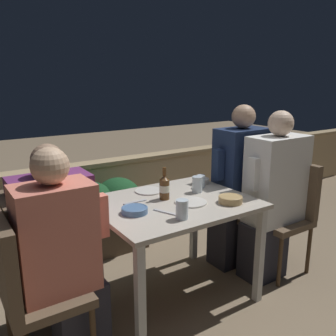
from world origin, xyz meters
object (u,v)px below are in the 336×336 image
Objects in this scene: person_purple_stripe at (60,239)px; chair_right_far at (253,198)px; chair_left_far at (27,255)px; chair_right_near at (288,206)px; beer_bottle at (164,187)px; chair_left_near at (27,283)px; person_white_polo at (273,197)px; person_navy_jumper at (238,186)px; person_coral_top at (64,259)px.

person_purple_stripe is 1.68m from chair_right_far.
chair_left_far is 1.00× the size of chair_right_near.
beer_bottle is at bearing -4.33° from chair_left_far.
chair_right_near is at bearing -8.84° from chair_left_far.
person_purple_stripe reaches higher than chair_right_far.
person_purple_stripe reaches higher than chair_right_near.
beer_bottle is at bearing 13.46° from chair_left_near.
person_navy_jumper is (-0.08, 0.31, 0.02)m from person_white_polo.
person_purple_stripe is at bearing 168.99° from person_white_polo.
person_coral_top is 0.34m from chair_left_far.
person_navy_jumper is (1.69, 0.00, 0.14)m from chair_left_far.
person_coral_top is 1.63m from person_white_polo.
chair_right_far is at bearing 8.95° from chair_left_near.
beer_bottle reaches higher than chair_left_near.
person_purple_stripe is (0.27, 0.31, 0.05)m from chair_left_near.
beer_bottle reaches higher than chair_right_far.
chair_left_near is 1.00× the size of chair_right_far.
chair_right_near is at bearing 0.03° from chair_left_near.
person_coral_top is at bearing -0.00° from chair_left_near.
person_navy_jumper reaches higher than person_coral_top.
person_purple_stripe reaches higher than chair_left_near.
chair_right_far is 3.97× the size of beer_bottle.
person_white_polo reaches higher than chair_right_far.
person_white_polo is (-0.19, -0.00, 0.12)m from chair_right_near.
chair_right_near is at bearing -48.65° from person_navy_jumper.
person_coral_top is 1.36× the size of chair_right_near.
beer_bottle is at bearing 164.48° from person_white_polo.
chair_left_near is at bearing -131.15° from person_purple_stripe.
chair_right_near is (1.96, -0.30, 0.00)m from chair_left_far.
person_coral_top is 1.03× the size of person_purple_stripe.
person_coral_top is at bearing -179.97° from chair_right_near.
person_white_polo is 0.89m from beer_bottle.
chair_right_far is 0.24m from person_navy_jumper.
person_white_polo is at bearing 0.03° from person_coral_top.
person_purple_stripe is (0.20, -0.00, 0.05)m from chair_left_far.
person_white_polo is at bearing -111.14° from chair_right_far.
person_white_polo is (1.56, -0.30, 0.07)m from person_purple_stripe.
person_navy_jumper reaches higher than person_white_polo.
person_purple_stripe is 5.25× the size of beer_bottle.
chair_left_near is 0.31m from chair_left_far.
chair_left_far is 0.96m from beer_bottle.
chair_left_far and chair_right_far have the same top height.
chair_left_far is at bearing 171.16° from chair_right_near.
person_coral_top reaches higher than chair_left_near.
person_coral_top reaches higher than chair_right_near.
chair_left_far is 0.20m from person_purple_stripe.
person_white_polo is at bearing -11.01° from person_purple_stripe.
chair_left_near and chair_right_near have the same top height.
chair_right_far is at bearing 103.93° from chair_right_near.
beer_bottle is (0.79, 0.24, 0.20)m from person_coral_top.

